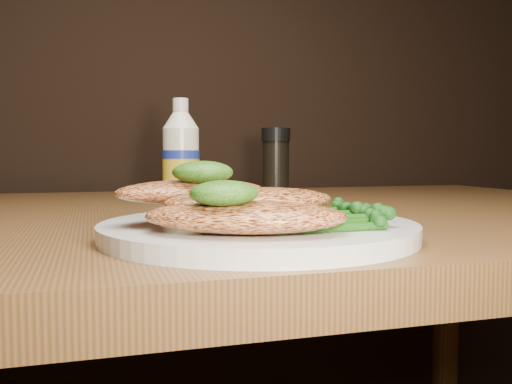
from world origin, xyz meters
name	(u,v)px	position (x,y,z in m)	size (l,w,h in m)	color
plate	(258,230)	(-0.08, 0.80, 0.76)	(0.28, 0.28, 0.01)	white
chicken_front	(245,217)	(-0.11, 0.74, 0.78)	(0.15, 0.08, 0.02)	#E58748
chicken_mid	(252,201)	(-0.10, 0.78, 0.78)	(0.15, 0.08, 0.02)	#E58748
chicken_back	(192,191)	(-0.14, 0.81, 0.79)	(0.14, 0.07, 0.02)	#E58748
pesto_front	(224,193)	(-0.13, 0.73, 0.80)	(0.05, 0.05, 0.02)	#083508
pesto_back	(203,172)	(-0.13, 0.79, 0.81)	(0.05, 0.05, 0.02)	#083508
broccolini_bundle	(315,213)	(-0.04, 0.77, 0.77)	(0.13, 0.10, 0.02)	#194B10
mayo_bottle	(181,151)	(-0.09, 1.16, 0.83)	(0.05, 0.05, 0.16)	#F3EBCE
pepper_grinder	(276,163)	(0.07, 1.20, 0.81)	(0.05, 0.05, 0.12)	black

